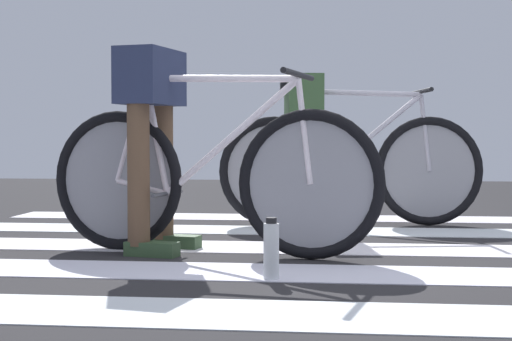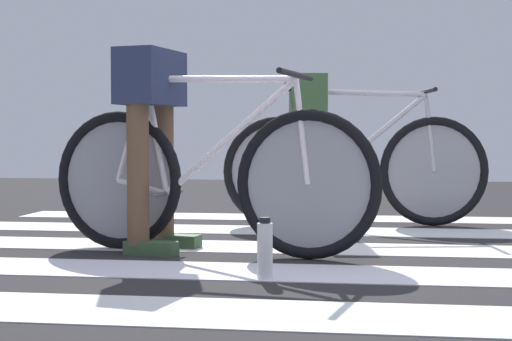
# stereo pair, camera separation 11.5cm
# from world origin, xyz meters

# --- Properties ---
(ground) EXTENTS (18.00, 14.00, 0.02)m
(ground) POSITION_xyz_m (0.00, 0.00, 0.01)
(ground) COLOR #252325
(crosswalk_markings) EXTENTS (5.43, 5.02, 0.00)m
(crosswalk_markings) POSITION_xyz_m (0.01, -0.18, 0.02)
(crosswalk_markings) COLOR silver
(crosswalk_markings) RESTS_ON ground
(bicycle_1_of_2) EXTENTS (1.71, 0.57, 0.93)m
(bicycle_1_of_2) POSITION_xyz_m (-0.78, 0.33, 0.41)
(bicycle_1_of_2) COLOR black
(bicycle_1_of_2) RESTS_ON ground
(cyclist_1_of_2) EXTENTS (0.38, 0.45, 1.02)m
(cyclist_1_of_2) POSITION_xyz_m (-1.08, 0.39, 0.68)
(cyclist_1_of_2) COLOR brown
(cyclist_1_of_2) RESTS_ON ground
(bicycle_2_of_2) EXTENTS (1.72, 0.53, 0.93)m
(bicycle_2_of_2) POSITION_xyz_m (-0.06, 1.65, 0.41)
(bicycle_2_of_2) COLOR black
(bicycle_2_of_2) RESTS_ON ground
(cyclist_2_of_2) EXTENTS (0.37, 0.44, 0.98)m
(cyclist_2_of_2) POSITION_xyz_m (-0.37, 1.61, 0.66)
(cyclist_2_of_2) COLOR tan
(cyclist_2_of_2) RESTS_ON ground
(water_bottle) EXTENTS (0.06, 0.06, 0.25)m
(water_bottle) POSITION_xyz_m (-0.41, -0.32, 0.14)
(water_bottle) COLOR silver
(water_bottle) RESTS_ON ground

